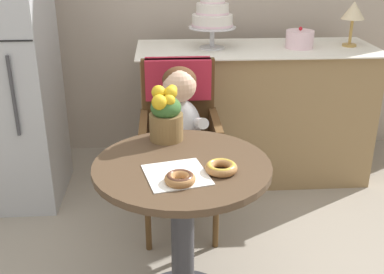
# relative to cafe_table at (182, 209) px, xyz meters

# --- Properties ---
(cafe_table) EXTENTS (0.72, 0.72, 0.72)m
(cafe_table) POSITION_rel_cafe_table_xyz_m (0.00, 0.00, 0.00)
(cafe_table) COLOR #4C3826
(cafe_table) RESTS_ON ground
(wicker_chair) EXTENTS (0.42, 0.45, 0.95)m
(wicker_chair) POSITION_rel_cafe_table_xyz_m (0.02, 0.71, 0.13)
(wicker_chair) COLOR brown
(wicker_chair) RESTS_ON ground
(seated_child) EXTENTS (0.27, 0.32, 0.73)m
(seated_child) POSITION_rel_cafe_table_xyz_m (0.02, 0.56, 0.17)
(seated_child) COLOR silver
(seated_child) RESTS_ON ground
(paper_napkin) EXTENTS (0.28, 0.28, 0.00)m
(paper_napkin) POSITION_rel_cafe_table_xyz_m (-0.03, -0.10, 0.21)
(paper_napkin) COLOR white
(paper_napkin) RESTS_ON cafe_table
(donut_front) EXTENTS (0.12, 0.12, 0.04)m
(donut_front) POSITION_rel_cafe_table_xyz_m (-0.02, -0.17, 0.23)
(donut_front) COLOR #AD7542
(donut_front) RESTS_ON cafe_table
(donut_mid) EXTENTS (0.13, 0.13, 0.04)m
(donut_mid) POSITION_rel_cafe_table_xyz_m (0.15, -0.08, 0.23)
(donut_mid) COLOR #AD7542
(donut_mid) RESTS_ON cafe_table
(flower_vase) EXTENTS (0.15, 0.15, 0.25)m
(flower_vase) POSITION_rel_cafe_table_xyz_m (-0.06, 0.25, 0.33)
(flower_vase) COLOR brown
(flower_vase) RESTS_ON cafe_table
(display_counter) EXTENTS (1.56, 0.62, 0.90)m
(display_counter) POSITION_rel_cafe_table_xyz_m (0.55, 1.30, -0.05)
(display_counter) COLOR #93754C
(display_counter) RESTS_ON ground
(tiered_cake_stand) EXTENTS (0.30, 0.30, 0.34)m
(tiered_cake_stand) POSITION_rel_cafe_table_xyz_m (0.25, 1.30, 0.60)
(tiered_cake_stand) COLOR silver
(tiered_cake_stand) RESTS_ON display_counter
(round_layer_cake) EXTENTS (0.18, 0.18, 0.14)m
(round_layer_cake) POSITION_rel_cafe_table_xyz_m (0.82, 1.28, 0.45)
(round_layer_cake) COLOR silver
(round_layer_cake) RESTS_ON display_counter
(table_lamp) EXTENTS (0.15, 0.15, 0.28)m
(table_lamp) POSITION_rel_cafe_table_xyz_m (1.16, 1.30, 0.61)
(table_lamp) COLOR #B28C47
(table_lamp) RESTS_ON display_counter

